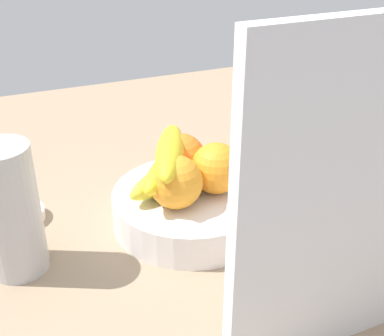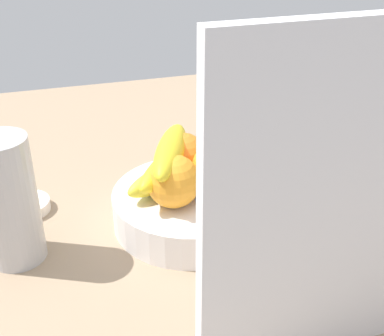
{
  "view_description": "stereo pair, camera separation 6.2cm",
  "coord_description": "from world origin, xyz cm",
  "px_view_note": "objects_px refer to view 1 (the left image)",
  "views": [
    {
      "loc": [
        24.33,
        57.35,
        43.72
      ],
      "look_at": [
        -0.2,
        -1.1,
        9.29
      ],
      "focal_mm": 46.54,
      "sensor_mm": 36.0,
      "label": 1
    },
    {
      "loc": [
        18.47,
        59.48,
        43.72
      ],
      "look_at": [
        -0.2,
        -1.1,
        9.29
      ],
      "focal_mm": 46.54,
      "sensor_mm": 36.0,
      "label": 2
    }
  ],
  "objects_px": {
    "fruit_bowl": "(192,206)",
    "jar_lid": "(20,215)",
    "orange_front_left": "(217,169)",
    "orange_center": "(176,182)",
    "orange_front_right": "(182,158)",
    "banana_bunch": "(170,164)",
    "cutting_board": "(360,201)",
    "thermos_tumbler": "(10,210)"
  },
  "relations": [
    {
      "from": "fruit_bowl",
      "to": "jar_lid",
      "type": "bearing_deg",
      "value": -23.49
    },
    {
      "from": "orange_front_left",
      "to": "orange_center",
      "type": "relative_size",
      "value": 1.0
    },
    {
      "from": "orange_front_left",
      "to": "jar_lid",
      "type": "height_order",
      "value": "orange_front_left"
    },
    {
      "from": "orange_front_right",
      "to": "jar_lid",
      "type": "height_order",
      "value": "orange_front_right"
    },
    {
      "from": "orange_center",
      "to": "jar_lid",
      "type": "distance_m",
      "value": 0.26
    },
    {
      "from": "orange_front_right",
      "to": "banana_bunch",
      "type": "height_order",
      "value": "banana_bunch"
    },
    {
      "from": "fruit_bowl",
      "to": "orange_front_left",
      "type": "height_order",
      "value": "orange_front_left"
    },
    {
      "from": "banana_bunch",
      "to": "jar_lid",
      "type": "xyz_separation_m",
      "value": [
        0.22,
        -0.08,
        -0.09
      ]
    },
    {
      "from": "jar_lid",
      "to": "cutting_board",
      "type": "bearing_deg",
      "value": 128.91
    },
    {
      "from": "fruit_bowl",
      "to": "orange_front_left",
      "type": "distance_m",
      "value": 0.07
    },
    {
      "from": "orange_front_right",
      "to": "orange_center",
      "type": "height_order",
      "value": "same"
    },
    {
      "from": "orange_center",
      "to": "orange_front_right",
      "type": "bearing_deg",
      "value": -117.82
    },
    {
      "from": "cutting_board",
      "to": "thermos_tumbler",
      "type": "xyz_separation_m",
      "value": [
        0.32,
        -0.26,
        -0.09
      ]
    },
    {
      "from": "banana_bunch",
      "to": "thermos_tumbler",
      "type": "relative_size",
      "value": 0.95
    },
    {
      "from": "orange_center",
      "to": "thermos_tumbler",
      "type": "xyz_separation_m",
      "value": [
        0.22,
        -0.02,
        -0.0
      ]
    },
    {
      "from": "cutting_board",
      "to": "thermos_tumbler",
      "type": "height_order",
      "value": "cutting_board"
    },
    {
      "from": "orange_front_right",
      "to": "jar_lid",
      "type": "relative_size",
      "value": 1.03
    },
    {
      "from": "cutting_board",
      "to": "orange_front_left",
      "type": "bearing_deg",
      "value": -84.58
    },
    {
      "from": "fruit_bowl",
      "to": "orange_front_right",
      "type": "xyz_separation_m",
      "value": [
        0.0,
        -0.04,
        0.06
      ]
    },
    {
      "from": "orange_front_left",
      "to": "thermos_tumbler",
      "type": "relative_size",
      "value": 0.42
    },
    {
      "from": "banana_bunch",
      "to": "cutting_board",
      "type": "distance_m",
      "value": 0.32
    },
    {
      "from": "orange_front_right",
      "to": "orange_center",
      "type": "distance_m",
      "value": 0.07
    },
    {
      "from": "fruit_bowl",
      "to": "thermos_tumbler",
      "type": "height_order",
      "value": "thermos_tumbler"
    },
    {
      "from": "orange_front_right",
      "to": "thermos_tumbler",
      "type": "relative_size",
      "value": 0.42
    },
    {
      "from": "banana_bunch",
      "to": "jar_lid",
      "type": "height_order",
      "value": "banana_bunch"
    },
    {
      "from": "fruit_bowl",
      "to": "jar_lid",
      "type": "xyz_separation_m",
      "value": [
        0.24,
        -0.11,
        -0.02
      ]
    },
    {
      "from": "banana_bunch",
      "to": "cutting_board",
      "type": "xyz_separation_m",
      "value": [
        -0.09,
        0.29,
        0.09
      ]
    },
    {
      "from": "orange_center",
      "to": "cutting_board",
      "type": "bearing_deg",
      "value": 111.52
    },
    {
      "from": "orange_front_left",
      "to": "banana_bunch",
      "type": "height_order",
      "value": "banana_bunch"
    },
    {
      "from": "orange_front_right",
      "to": "jar_lid",
      "type": "distance_m",
      "value": 0.26
    },
    {
      "from": "fruit_bowl",
      "to": "jar_lid",
      "type": "height_order",
      "value": "fruit_bowl"
    },
    {
      "from": "cutting_board",
      "to": "orange_front_right",
      "type": "bearing_deg",
      "value": -79.36
    },
    {
      "from": "orange_center",
      "to": "thermos_tumbler",
      "type": "distance_m",
      "value": 0.22
    },
    {
      "from": "cutting_board",
      "to": "thermos_tumbler",
      "type": "relative_size",
      "value": 2.0
    },
    {
      "from": "fruit_bowl",
      "to": "orange_center",
      "type": "xyz_separation_m",
      "value": [
        0.04,
        0.03,
        0.06
      ]
    },
    {
      "from": "orange_front_right",
      "to": "orange_center",
      "type": "xyz_separation_m",
      "value": [
        0.03,
        0.06,
        0.0
      ]
    },
    {
      "from": "fruit_bowl",
      "to": "orange_center",
      "type": "distance_m",
      "value": 0.08
    },
    {
      "from": "fruit_bowl",
      "to": "orange_center",
      "type": "relative_size",
      "value": 3.09
    },
    {
      "from": "orange_front_right",
      "to": "thermos_tumbler",
      "type": "bearing_deg",
      "value": 10.63
    },
    {
      "from": "orange_front_right",
      "to": "banana_bunch",
      "type": "distance_m",
      "value": 0.03
    },
    {
      "from": "orange_front_right",
      "to": "banana_bunch",
      "type": "bearing_deg",
      "value": 35.68
    },
    {
      "from": "orange_front_right",
      "to": "fruit_bowl",
      "type": "bearing_deg",
      "value": 91.21
    }
  ]
}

